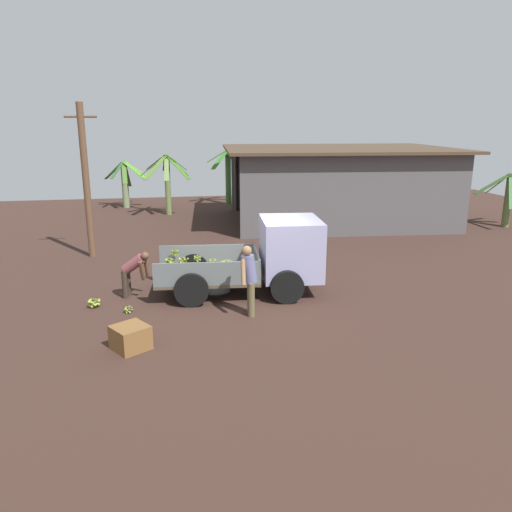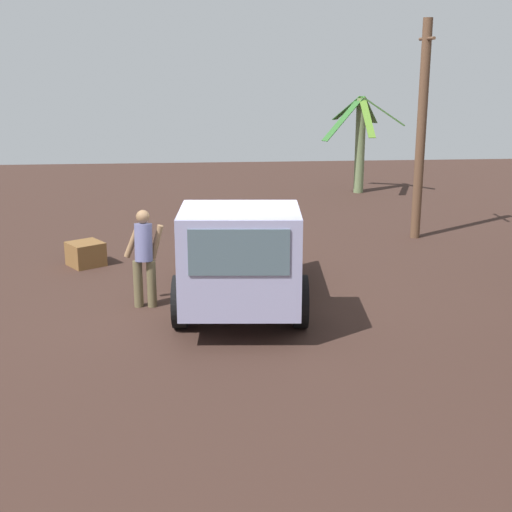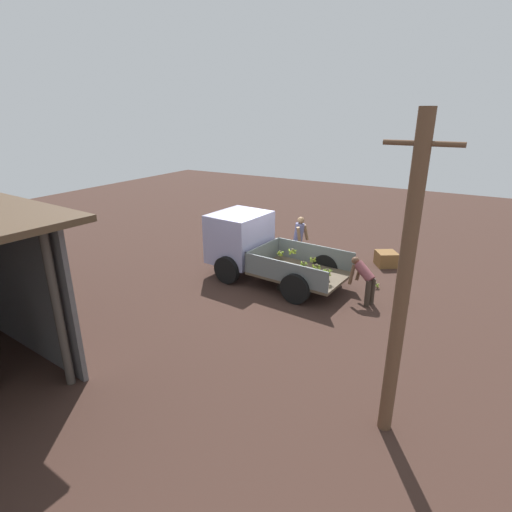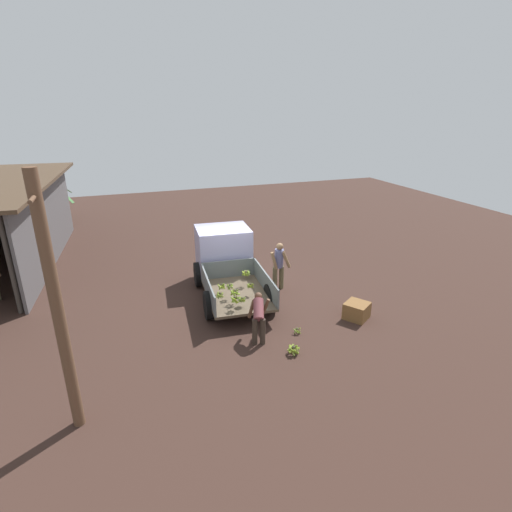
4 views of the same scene
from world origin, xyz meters
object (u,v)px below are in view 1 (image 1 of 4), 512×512
object	(u,v)px
cargo_truck	(275,254)
person_worker_loading	(133,270)
banana_bunch_on_ground_0	(94,302)
person_foreground_visitor	(249,277)
utility_pole	(86,181)
banana_bunch_on_ground_1	(128,309)
person_bystander_near_shed	(268,211)
wooden_crate_0	(131,338)

from	to	relation	value
cargo_truck	person_worker_loading	bearing A→B (deg)	-177.62
cargo_truck	banana_bunch_on_ground_0	xyz separation A→B (m)	(-4.64, -0.46, -0.90)
person_foreground_visitor	utility_pole	bearing A→B (deg)	-49.67
person_worker_loading	banana_bunch_on_ground_0	bearing A→B (deg)	-128.61
utility_pole	banana_bunch_on_ground_1	bearing A→B (deg)	-74.10
person_bystander_near_shed	wooden_crate_0	xyz separation A→B (m)	(-4.84, -10.26, -0.63)
person_foreground_visitor	person_worker_loading	world-z (taller)	person_foreground_visitor
person_bystander_near_shed	banana_bunch_on_ground_0	distance (m)	9.76
person_worker_loading	person_bystander_near_shed	size ratio (longest dim) A/B	0.78
cargo_truck	utility_pole	distance (m)	7.17
banana_bunch_on_ground_1	banana_bunch_on_ground_0	bearing A→B (deg)	149.19
person_worker_loading	banana_bunch_on_ground_0	world-z (taller)	person_worker_loading
wooden_crate_0	banana_bunch_on_ground_0	bearing A→B (deg)	112.55
utility_pole	banana_bunch_on_ground_0	xyz separation A→B (m)	(0.71, -4.99, -2.41)
person_foreground_visitor	banana_bunch_on_ground_0	distance (m)	3.92
person_worker_loading	cargo_truck	bearing A→B (deg)	16.63
person_bystander_near_shed	banana_bunch_on_ground_0	size ratio (longest dim) A/B	5.03
cargo_truck	wooden_crate_0	xyz separation A→B (m)	(-3.59, -2.98, -0.79)
utility_pole	person_bystander_near_shed	bearing A→B (deg)	22.73
banana_bunch_on_ground_0	wooden_crate_0	bearing A→B (deg)	-67.45
cargo_truck	banana_bunch_on_ground_1	bearing A→B (deg)	-161.02
cargo_truck	banana_bunch_on_ground_1	distance (m)	4.01
person_worker_loading	wooden_crate_0	bearing A→B (deg)	-69.31
cargo_truck	banana_bunch_on_ground_1	size ratio (longest dim) A/B	18.86
cargo_truck	banana_bunch_on_ground_0	distance (m)	4.74
cargo_truck	wooden_crate_0	size ratio (longest dim) A/B	6.89
person_worker_loading	banana_bunch_on_ground_1	world-z (taller)	person_worker_loading
person_bystander_near_shed	banana_bunch_on_ground_1	size ratio (longest dim) A/B	6.70
banana_bunch_on_ground_0	wooden_crate_0	xyz separation A→B (m)	(1.04, -2.52, 0.11)
person_worker_loading	banana_bunch_on_ground_1	distance (m)	1.28
person_foreground_visitor	wooden_crate_0	bearing A→B (deg)	32.67
person_foreground_visitor	banana_bunch_on_ground_1	size ratio (longest dim) A/B	7.17
utility_pole	banana_bunch_on_ground_1	xyz separation A→B (m)	(1.57, -5.50, -2.45)
person_worker_loading	wooden_crate_0	size ratio (longest dim) A/B	1.91
person_bystander_near_shed	cargo_truck	bearing A→B (deg)	10.39
banana_bunch_on_ground_0	banana_bunch_on_ground_1	bearing A→B (deg)	-30.81
banana_bunch_on_ground_1	wooden_crate_0	distance (m)	2.02
cargo_truck	utility_pole	xyz separation A→B (m)	(-5.35, 4.53, 1.51)
person_bystander_near_shed	banana_bunch_on_ground_1	bearing A→B (deg)	-11.23
banana_bunch_on_ground_0	banana_bunch_on_ground_1	size ratio (longest dim) A/B	1.33
cargo_truck	banana_bunch_on_ground_1	world-z (taller)	cargo_truck
person_worker_loading	wooden_crate_0	xyz separation A→B (m)	(0.10, -3.12, -0.49)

